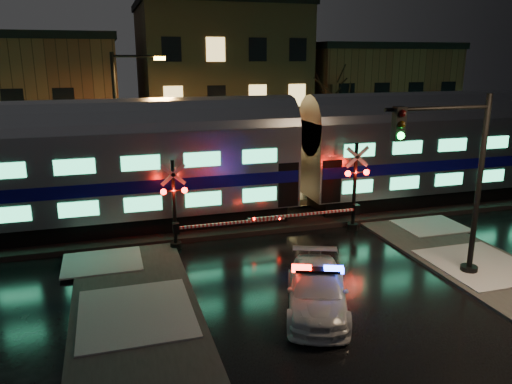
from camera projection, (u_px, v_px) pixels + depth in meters
ground at (295, 258)px, 20.27m from camera, size 120.00×120.00×0.00m
ballast at (259, 218)px, 24.85m from camera, size 90.00×4.20×0.24m
sidewalk_left at (144, 370)px, 12.89m from camera, size 4.00×20.00×0.12m
building_left at (16, 106)px, 35.79m from camera, size 14.00×10.00×9.00m
building_mid at (219, 85)px, 40.11m from camera, size 12.00×11.00×11.50m
building_right at (365, 100)px, 43.67m from camera, size 12.00×10.00×8.50m
train at (299, 152)px, 24.58m from camera, size 51.00×3.12×5.92m
police_car at (317, 291)px, 15.91m from camera, size 3.45×5.03×1.51m
crossing_signal_right at (348, 196)px, 22.92m from camera, size 5.87×0.66×4.15m
crossing_signal_left at (184, 213)px, 20.82m from camera, size 5.43×0.64×3.84m
traffic_light at (455, 185)px, 17.48m from camera, size 4.33×0.75×6.69m
streetlight at (122, 121)px, 25.64m from camera, size 2.72×0.28×8.14m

